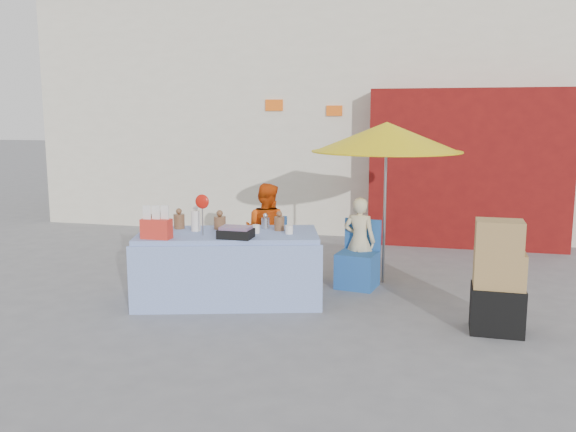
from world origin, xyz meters
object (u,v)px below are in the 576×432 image
(chair_left, at_px, (264,262))
(box_stack, at_px, (498,281))
(umbrella, at_px, (387,138))
(chair_right, at_px, (358,267))
(vendor_beige, at_px, (359,241))
(market_table, at_px, (228,266))
(vendor_orange, at_px, (266,231))

(chair_left, height_order, box_stack, box_stack)
(chair_left, bearing_deg, umbrella, 19.53)
(chair_right, bearing_deg, vendor_beige, 100.18)
(umbrella, bearing_deg, vendor_beige, -153.43)
(market_table, xyz_separation_m, box_stack, (2.99, -0.34, 0.11))
(vendor_orange, distance_m, box_stack, 3.18)
(vendor_orange, xyz_separation_m, box_stack, (2.84, -1.43, -0.11))
(market_table, height_order, chair_left, market_table)
(chair_left, height_order, chair_right, same)
(chair_right, distance_m, vendor_beige, 0.34)
(box_stack, bearing_deg, chair_left, 155.43)
(chair_left, xyz_separation_m, vendor_beige, (1.25, 0.13, 0.32))
(chair_left, bearing_deg, box_stack, -15.46)
(chair_right, height_order, box_stack, box_stack)
(chair_right, relative_size, umbrella, 0.41)
(market_table, bearing_deg, umbrella, 19.88)
(market_table, bearing_deg, chair_left, 64.40)
(chair_right, bearing_deg, box_stack, -30.16)
(chair_right, xyz_separation_m, vendor_orange, (-1.25, 0.13, 0.39))
(chair_left, distance_m, chair_right, 1.25)
(market_table, distance_m, chair_right, 1.71)
(vendor_orange, height_order, box_stack, vendor_orange)
(market_table, height_order, umbrella, umbrella)
(vendor_beige, xyz_separation_m, box_stack, (1.59, -1.43, -0.04))
(market_table, distance_m, vendor_orange, 1.13)
(chair_left, bearing_deg, vendor_beige, 15.27)
(umbrella, bearing_deg, vendor_orange, -174.47)
(market_table, height_order, chair_right, market_table)
(chair_right, xyz_separation_m, box_stack, (1.59, -1.30, 0.28))
(chair_left, xyz_separation_m, vendor_orange, (-0.00, 0.13, 0.39))
(market_table, distance_m, umbrella, 2.57)
(market_table, relative_size, vendor_beige, 2.04)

